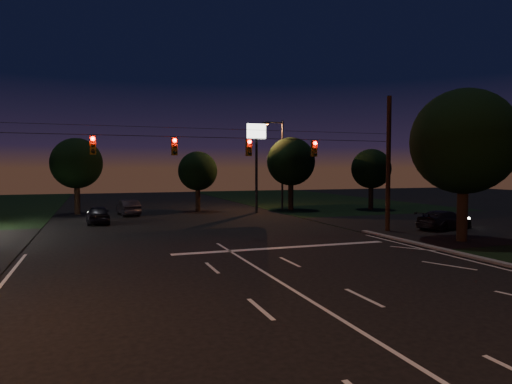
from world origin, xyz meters
name	(u,v)px	position (x,y,z in m)	size (l,w,h in m)	color
ground	(347,324)	(0.00, 0.00, 0.00)	(140.00, 140.00, 0.00)	black
cross_street_right	(470,225)	(20.00, 16.00, 0.00)	(20.00, 16.00, 0.02)	black
stop_bar	(284,248)	(3.00, 11.50, 0.01)	(12.00, 0.50, 0.01)	silver
utility_pole_right	(387,231)	(12.00, 15.00, 0.00)	(0.30, 0.30, 9.00)	black
signal_span	(213,146)	(0.00, 14.96, 5.50)	(24.00, 0.40, 1.56)	black
pole_sign_right	(256,147)	(8.00, 30.00, 6.24)	(1.80, 0.30, 8.40)	black
street_light_right_far	(280,158)	(11.24, 32.00, 5.24)	(2.20, 0.35, 9.00)	black
tree_right_near	(462,143)	(13.53, 10.17, 5.68)	(6.00, 6.00, 8.76)	black
tree_far_b	(77,164)	(-7.98, 34.13, 4.61)	(4.60, 4.60, 6.98)	black
tree_far_c	(198,172)	(3.02, 33.10, 3.90)	(3.80, 3.80, 5.86)	black
tree_far_d	(291,162)	(12.02, 31.13, 4.83)	(4.80, 4.80, 7.30)	black
tree_far_e	(371,169)	(20.02, 29.11, 4.11)	(4.00, 4.00, 6.18)	black
car_oncoming_a	(98,214)	(-6.28, 25.99, 0.70)	(1.65, 4.09, 1.39)	black
car_oncoming_b	(128,207)	(-3.67, 31.57, 0.70)	(1.48, 4.26, 1.40)	black
car_cross	(444,220)	(16.19, 14.40, 0.66)	(1.86, 4.58, 1.33)	black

